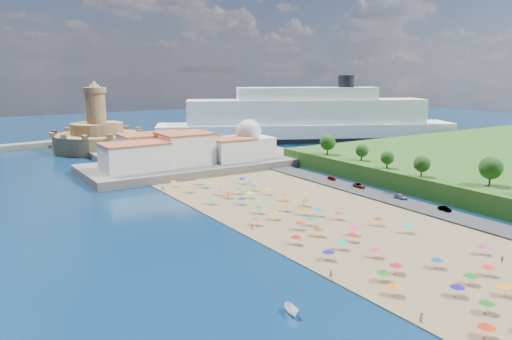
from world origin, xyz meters
TOP-DOWN VIEW (x-y plane):
  - ground at (0.00, 0.00)m, footprint 700.00×700.00m
  - terrace at (10.00, 73.00)m, footprint 90.00×36.00m
  - jetty at (-12.00, 108.00)m, footprint 18.00×70.00m
  - waterfront_buildings at (-3.05, 73.64)m, footprint 57.00×29.00m
  - domed_building at (30.00, 71.00)m, footprint 16.00×16.00m
  - fortress at (-12.00, 138.00)m, footprint 40.00×40.00m
  - cruise_ship at (90.81, 110.49)m, footprint 152.43×90.46m
  - beach_parasols at (-1.00, -10.91)m, footprint 32.27×117.85m
  - beachgoers at (-4.24, 2.98)m, footprint 34.11×98.85m
  - moored_boats at (-29.96, -50.59)m, footprint 5.12×21.39m
  - parked_cars at (36.00, 6.17)m, footprint 2.37×48.70m
  - hillside_trees at (48.69, -8.45)m, footprint 11.98×110.90m

SIDE VIEW (x-z plane):
  - ground at x=0.00m, z-range 0.00..0.00m
  - moored_boats at x=-29.96m, z-range -0.04..1.65m
  - beachgoers at x=-4.24m, z-range 0.17..2.03m
  - jetty at x=-12.00m, z-range 0.00..2.40m
  - parked_cars at x=36.00m, z-range 0.68..1.96m
  - terrace at x=10.00m, z-range 0.00..3.00m
  - beach_parasols at x=-1.00m, z-range 1.05..3.25m
  - fortress at x=-12.00m, z-range -9.52..22.88m
  - waterfront_buildings at x=-3.05m, z-range 2.38..13.38m
  - domed_building at x=30.00m, z-range 1.47..16.47m
  - hillside_trees at x=48.69m, z-range 6.11..14.26m
  - cruise_ship at x=90.81m, z-range -7.05..27.53m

